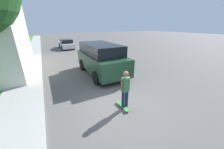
% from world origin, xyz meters
% --- Properties ---
extents(ground_plane, '(120.00, 120.00, 0.00)m').
position_xyz_m(ground_plane, '(0.00, 0.00, 0.00)').
color(ground_plane, '#54514F').
extents(sidewalk, '(1.80, 80.00, 0.10)m').
position_xyz_m(sidewalk, '(-3.60, 6.00, 0.05)').
color(sidewalk, '#9E9E99').
rests_on(sidewalk, ground_plane).
extents(suv_parked, '(2.21, 4.74, 2.09)m').
position_xyz_m(suv_parked, '(1.08, 3.73, 1.12)').
color(suv_parked, '#193823').
rests_on(suv_parked, ground_plane).
extents(car_down_street, '(1.88, 4.38, 1.33)m').
position_xyz_m(car_down_street, '(0.80, 15.99, 0.64)').
color(car_down_street, '#B7B7BC').
rests_on(car_down_street, ground_plane).
extents(skateboarder, '(0.41, 0.22, 1.63)m').
position_xyz_m(skateboarder, '(0.27, -0.45, 0.90)').
color(skateboarder, '#192347').
rests_on(skateboarder, ground_plane).
extents(skateboard, '(0.22, 0.82, 0.10)m').
position_xyz_m(skateboard, '(0.21, -0.39, 0.08)').
color(skateboard, '#337F3D').
rests_on(skateboard, ground_plane).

